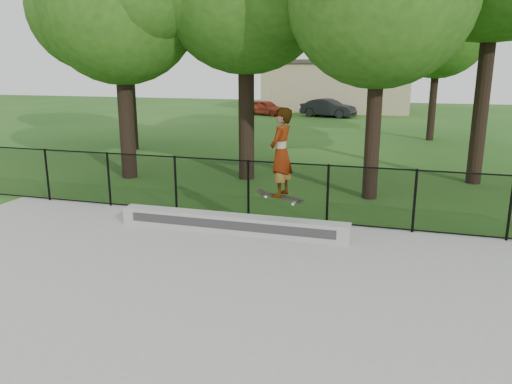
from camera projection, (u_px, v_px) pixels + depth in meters
ground at (128, 337)px, 7.25m from camera, size 100.00×100.00×0.00m
concrete_slab at (128, 335)px, 7.24m from camera, size 14.00×12.00×0.06m
grind_ledge at (232, 224)px, 11.56m from camera, size 5.44×0.40×0.42m
car_a at (266, 108)px, 39.35m from camera, size 3.71×2.57×1.18m
car_b at (328, 108)px, 37.89m from camera, size 4.00×2.35×1.37m
car_c at (334, 109)px, 38.78m from camera, size 3.65×2.66×1.05m
skater_airborne at (281, 154)px, 10.61m from camera, size 0.84×0.76×2.04m
chainlink_fence at (248, 189)px, 12.53m from camera, size 16.06×0.06×1.50m
distant_building at (338, 85)px, 42.58m from camera, size 12.40×6.40×4.30m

